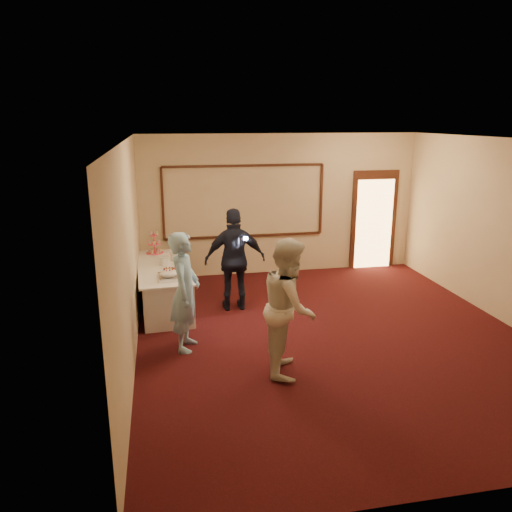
% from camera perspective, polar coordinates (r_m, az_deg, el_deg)
% --- Properties ---
extents(floor, '(7.00, 7.00, 0.00)m').
position_cam_1_polar(floor, '(8.02, 8.69, -8.99)').
color(floor, black).
rests_on(floor, ground).
extents(room_walls, '(6.04, 7.04, 3.02)m').
position_cam_1_polar(room_walls, '(7.42, 9.32, 5.39)').
color(room_walls, beige).
rests_on(room_walls, floor).
extents(wall_molding, '(3.45, 0.04, 1.55)m').
position_cam_1_polar(wall_molding, '(10.61, -1.35, 6.25)').
color(wall_molding, '#381910').
rests_on(wall_molding, room_walls).
extents(doorway, '(1.05, 0.07, 2.20)m').
position_cam_1_polar(doorway, '(11.55, 13.30, 3.97)').
color(doorway, '#381910').
rests_on(doorway, floor).
extents(buffet_table, '(1.03, 2.39, 0.77)m').
position_cam_1_polar(buffet_table, '(9.10, -10.38, -3.45)').
color(buffet_table, silver).
rests_on(buffet_table, floor).
extents(pavlova_tray, '(0.35, 0.48, 0.17)m').
position_cam_1_polar(pavlova_tray, '(8.23, -9.91, -2.11)').
color(pavlova_tray, silver).
rests_on(pavlova_tray, buffet_table).
extents(cupcake_stand, '(0.33, 0.33, 0.48)m').
position_cam_1_polar(cupcake_stand, '(9.84, -11.54, 1.29)').
color(cupcake_stand, '#F1466A').
rests_on(cupcake_stand, buffet_table).
extents(plate_stack_a, '(0.19, 0.19, 0.15)m').
position_cam_1_polar(plate_stack_a, '(9.02, -10.39, -0.55)').
color(plate_stack_a, white).
rests_on(plate_stack_a, buffet_table).
extents(plate_stack_b, '(0.18, 0.18, 0.15)m').
position_cam_1_polar(plate_stack_b, '(9.29, -9.22, -0.04)').
color(plate_stack_b, white).
rests_on(plate_stack_b, buffet_table).
extents(tart, '(0.26, 0.26, 0.05)m').
position_cam_1_polar(tart, '(8.60, -9.72, -1.68)').
color(tart, white).
rests_on(tart, buffet_table).
extents(man, '(0.57, 0.73, 1.76)m').
position_cam_1_polar(man, '(7.28, -8.11, -4.07)').
color(man, '#89BDEA').
rests_on(man, floor).
extents(woman, '(0.90, 1.04, 1.83)m').
position_cam_1_polar(woman, '(6.59, 3.83, -5.77)').
color(woman, silver).
rests_on(woman, floor).
extents(guest, '(1.08, 0.47, 1.82)m').
position_cam_1_polar(guest, '(8.73, -2.42, -0.44)').
color(guest, black).
rests_on(guest, floor).
extents(camera_flash, '(0.07, 0.05, 0.05)m').
position_cam_1_polar(camera_flash, '(8.51, -1.19, 2.03)').
color(camera_flash, white).
rests_on(camera_flash, guest).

